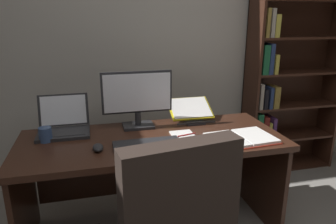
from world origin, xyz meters
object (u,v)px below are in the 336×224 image
Objects in this scene: open_binder at (241,138)px; notepad at (184,136)px; reading_stand_with_book at (191,110)px; coffee_mug at (45,135)px; laptop at (64,125)px; bookshelf at (285,74)px; keyboard at (147,144)px; desk at (150,159)px; computer_mouse at (98,148)px; monitor at (137,99)px; pen at (187,135)px.

notepad is at bearing 153.13° from open_binder.
coffee_mug is at bearing -168.80° from reading_stand_with_book.
bookshelf is at bearing 12.76° from laptop.
keyboard is at bearing -150.93° from bookshelf.
desk is 0.47m from computer_mouse.
monitor is 0.51m from computer_mouse.
monitor is 1.11× the size of open_binder.
computer_mouse is at bearing -171.04° from pen.
monitor is at bearing 12.31° from coffee_mug.
coffee_mug is at bearing 144.42° from computer_mouse.
desk is 0.30m from keyboard.
bookshelf is 1.26m from open_binder.
monitor reaches higher than notepad.
keyboard is 0.28m from notepad.
pen is at bearing -148.54° from bookshelf.
bookshelf is 4.35× the size of open_binder.
laptop reaches higher than keyboard.
laptop is at bearing 160.79° from pen.
keyboard is 4.04× the size of computer_mouse.
bookshelf reaches higher than pen.
laptop is 2.47× the size of pen.
monitor is 1.20× the size of keyboard.
open_binder is 1.27m from coffee_mug.
computer_mouse is at bearing -149.69° from desk.
open_binder is at bearing -23.61° from pen.
monitor is 0.43m from notepad.
computer_mouse reaches higher than pen.
pen is (0.59, 0.09, -0.01)m from computer_mouse.
keyboard reaches higher than notepad.
pen is at bearing 0.00° from notepad.
open_binder is at bearing -22.39° from notepad.
keyboard is (0.52, -0.37, -0.04)m from laptop.
laptop reaches higher than computer_mouse.
coffee_mug is at bearing 178.16° from desk.
desk is 0.89× the size of bookshelf.
reading_stand_with_book reaches higher than notepad.
bookshelf is at bearing 17.22° from monitor.
laptop is at bearing -176.09° from reading_stand_with_book.
computer_mouse is 0.40m from coffee_mug.
pen is (-1.20, -0.74, -0.24)m from bookshelf.
desk is 4.17× the size of keyboard.
computer_mouse is 0.92m from open_binder.
open_binder reaches higher than pen.
reading_stand_with_book is 0.73× the size of open_binder.
bookshelf reaches higher than monitor.
bookshelf reaches higher than open_binder.
open_binder is at bearing -24.92° from desk.
coffee_mug reaches higher than open_binder.
reading_stand_with_book is (0.43, 0.07, -0.13)m from monitor.
bookshelf reaches higher than desk.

